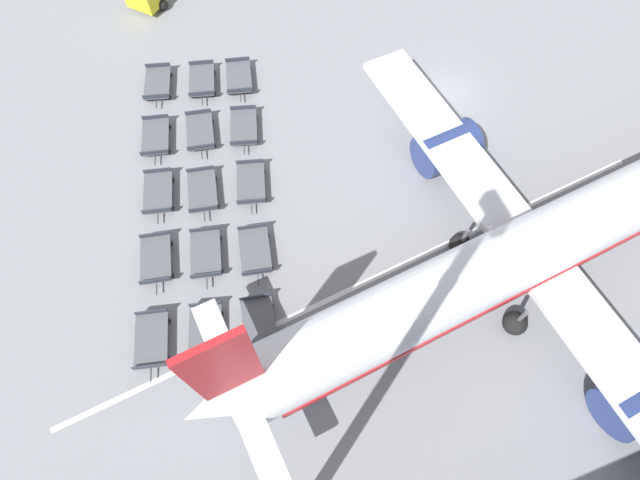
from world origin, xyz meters
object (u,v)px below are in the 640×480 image
at_px(baggage_dolly_row_near_col_b, 156,137).
at_px(baggage_dolly_row_mid_a_col_e, 205,332).
at_px(baggage_dolly_row_near_col_a, 158,83).
at_px(baggage_dolly_row_near_col_c, 158,193).
at_px(baggage_dolly_row_mid_a_col_d, 206,254).
at_px(baggage_dolly_row_mid_b_col_a, 239,77).
at_px(baggage_dolly_row_mid_b_col_e, 259,324).
at_px(airplane, 550,240).
at_px(baggage_dolly_row_mid_a_col_c, 203,191).
at_px(baggage_dolly_row_near_col_d, 156,259).
at_px(baggage_dolly_row_mid_b_col_c, 251,183).
at_px(baggage_dolly_row_mid_b_col_d, 255,251).
at_px(baggage_dolly_row_mid_b_col_b, 244,127).
at_px(baggage_dolly_row_near_col_e, 152,340).
at_px(baggage_dolly_row_mid_a_col_a, 202,81).
at_px(baggage_dolly_row_mid_a_col_b, 200,132).

height_order(baggage_dolly_row_near_col_b, baggage_dolly_row_mid_a_col_e, same).
bearing_deg(baggage_dolly_row_near_col_a, baggage_dolly_row_near_col_c, -11.27).
xyz_separation_m(baggage_dolly_row_mid_a_col_d, baggage_dolly_row_mid_b_col_a, (-12.90, 5.65, 0.00)).
distance_m(baggage_dolly_row_near_col_a, baggage_dolly_row_mid_a_col_d, 14.33).
relative_size(baggage_dolly_row_mid_a_col_d, baggage_dolly_row_mid_b_col_e, 1.00).
xyz_separation_m(airplane, baggage_dolly_row_mid_a_col_c, (-11.30, -16.95, -2.62)).
bearing_deg(baggage_dolly_row_mid_a_col_d, baggage_dolly_row_mid_b_col_e, 18.35).
bearing_deg(baggage_dolly_row_near_col_b, baggage_dolly_row_mid_a_col_d, 6.30).
bearing_deg(airplane, baggage_dolly_row_mid_a_col_e, -97.03).
bearing_deg(baggage_dolly_row_near_col_d, baggage_dolly_row_near_col_b, 168.76).
distance_m(baggage_dolly_row_mid_a_col_c, baggage_dolly_row_mid_b_col_a, 9.80).
distance_m(baggage_dolly_row_mid_b_col_c, baggage_dolly_row_mid_b_col_d, 4.80).
height_order(baggage_dolly_row_mid_a_col_e, baggage_dolly_row_mid_b_col_d, same).
distance_m(baggage_dolly_row_mid_a_col_c, baggage_dolly_row_mid_b_col_c, 3.07).
xyz_separation_m(baggage_dolly_row_near_col_d, baggage_dolly_row_mid_b_col_e, (5.85, 4.56, 0.00)).
bearing_deg(baggage_dolly_row_mid_b_col_e, baggage_dolly_row_mid_a_col_d, -161.65).
height_order(baggage_dolly_row_near_col_d, baggage_dolly_row_mid_b_col_b, same).
bearing_deg(baggage_dolly_row_mid_b_col_c, baggage_dolly_row_mid_a_col_d, -45.32).
bearing_deg(airplane, baggage_dolly_row_near_col_e, -97.55).
relative_size(baggage_dolly_row_near_col_c, baggage_dolly_row_mid_a_col_c, 1.00).
height_order(baggage_dolly_row_mid_a_col_a, baggage_dolly_row_mid_b_col_b, same).
distance_m(baggage_dolly_row_mid_b_col_d, baggage_dolly_row_mid_b_col_e, 4.51).
bearing_deg(baggage_dolly_row_mid_a_col_a, baggage_dolly_row_near_col_c, -30.27).
bearing_deg(baggage_dolly_row_mid_a_col_b, baggage_dolly_row_near_col_d, -29.24).
bearing_deg(baggage_dolly_row_near_col_e, baggage_dolly_row_near_col_d, 165.91).
relative_size(baggage_dolly_row_near_col_d, baggage_dolly_row_mid_a_col_a, 1.00).
xyz_separation_m(baggage_dolly_row_mid_a_col_b, baggage_dolly_row_mid_b_col_d, (9.83, 0.94, 0.00)).
bearing_deg(baggage_dolly_row_near_col_e, baggage_dolly_row_near_col_c, 166.41).
height_order(baggage_dolly_row_mid_a_col_e, baggage_dolly_row_mid_b_col_e, same).
height_order(baggage_dolly_row_mid_a_col_e, baggage_dolly_row_mid_b_col_a, same).
distance_m(baggage_dolly_row_near_col_b, baggage_dolly_row_mid_b_col_a, 7.48).
relative_size(baggage_dolly_row_mid_b_col_a, baggage_dolly_row_mid_b_col_c, 1.00).
xyz_separation_m(baggage_dolly_row_mid_a_col_b, baggage_dolly_row_mid_b_col_e, (14.22, -0.12, 0.00)).
distance_m(baggage_dolly_row_near_col_c, baggage_dolly_row_mid_a_col_b, 5.28).
relative_size(baggage_dolly_row_near_col_d, baggage_dolly_row_near_col_e, 1.00).
xyz_separation_m(baggage_dolly_row_mid_a_col_e, baggage_dolly_row_mid_b_col_e, (0.59, 2.89, 0.00)).
relative_size(baggage_dolly_row_near_col_e, baggage_dolly_row_mid_a_col_c, 1.00).
xyz_separation_m(baggage_dolly_row_mid_b_col_d, baggage_dolly_row_mid_b_col_e, (4.38, -1.06, 0.00)).
distance_m(baggage_dolly_row_near_col_a, baggage_dolly_row_mid_b_col_c, 11.16).
relative_size(baggage_dolly_row_near_col_a, baggage_dolly_row_mid_a_col_d, 1.00).
bearing_deg(baggage_dolly_row_near_col_b, baggage_dolly_row_near_col_c, -9.35).
distance_m(baggage_dolly_row_mid_b_col_a, baggage_dolly_row_mid_b_col_d, 14.01).
distance_m(baggage_dolly_row_near_col_e, baggage_dolly_row_mid_a_col_a, 18.94).
xyz_separation_m(baggage_dolly_row_mid_a_col_a, baggage_dolly_row_mid_b_col_c, (9.66, 0.82, 0.00)).
bearing_deg(baggage_dolly_row_mid_b_col_d, baggage_dolly_row_near_col_b, -159.73).
height_order(baggage_dolly_row_mid_a_col_b, baggage_dolly_row_mid_b_col_e, same).
xyz_separation_m(baggage_dolly_row_near_col_d, baggage_dolly_row_mid_b_col_d, (1.47, 5.62, 0.00)).
distance_m(baggage_dolly_row_near_col_d, baggage_dolly_row_mid_b_col_a, 14.90).
distance_m(airplane, baggage_dolly_row_mid_b_col_c, 17.81).
xyz_separation_m(baggage_dolly_row_near_col_b, baggage_dolly_row_near_col_c, (4.41, -0.73, 0.00)).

